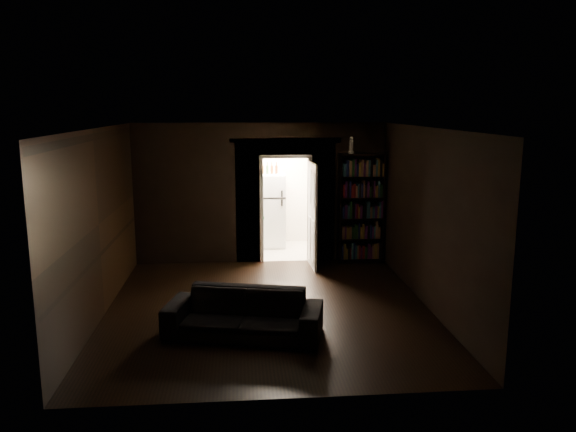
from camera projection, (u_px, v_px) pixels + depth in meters
name	position (u px, v px, depth m)	size (l,w,h in m)	color
ground	(268.00, 309.00, 8.77)	(5.50, 5.50, 0.00)	black
room_walls	(264.00, 192.00, 9.49)	(5.02, 5.61, 2.84)	black
kitchen_alcove	(281.00, 194.00, 12.36)	(2.20, 1.80, 2.60)	#B2AA9B
sofa	(243.00, 307.00, 7.70)	(2.13, 0.92, 0.82)	black
bookshelf	(361.00, 208.00, 11.26)	(0.90, 0.32, 2.20)	black
refrigerator	(268.00, 210.00, 12.56)	(0.74, 0.68, 1.65)	white
door	(312.00, 215.00, 10.91)	(0.85, 0.05, 2.05)	silver
figurine	(351.00, 145.00, 10.96)	(0.11, 0.11, 0.33)	white
bottles	(265.00, 168.00, 12.28)	(0.65, 0.08, 0.27)	black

